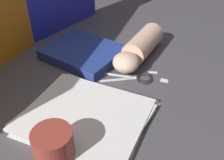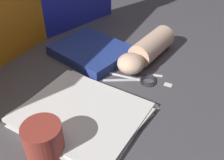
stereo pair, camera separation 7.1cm
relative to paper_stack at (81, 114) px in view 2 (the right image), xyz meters
The scene contains 9 objects.
ground_plane 0.09m from the paper_stack, 41.14° to the right, with size 6.00×6.00×0.00m, color #4C494F.
paper_stack is the anchor object (origin of this frame).
book_closed 0.30m from the paper_stack, 33.16° to the left, with size 0.23×0.27×0.03m.
scissors 0.23m from the paper_stack, 11.94° to the right, with size 0.12×0.17×0.01m.
hand_forearm 0.33m from the paper_stack, ahead, with size 0.27×0.09×0.08m.
paper_scrap_near 0.28m from the paper_stack, 27.37° to the right, with size 0.02×0.03×0.00m.
paper_scrap_mid 0.21m from the paper_stack, 45.29° to the right, with size 0.02×0.02×0.00m.
paper_scrap_far 0.29m from the paper_stack, 16.83° to the right, with size 0.02×0.03×0.00m.
mug 0.14m from the paper_stack, behind, with size 0.09×0.09×0.08m.
Camera 2 is at (-0.42, -0.29, 0.49)m, focal length 42.00 mm.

